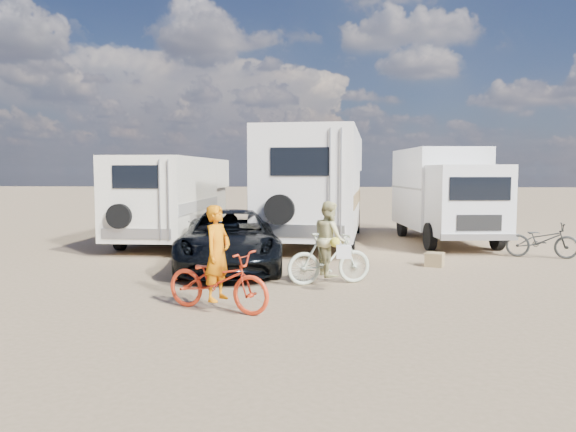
# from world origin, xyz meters

# --- Properties ---
(ground) EXTENTS (140.00, 140.00, 0.00)m
(ground) POSITION_xyz_m (0.00, 0.00, 0.00)
(ground) COLOR #907555
(ground) RESTS_ON ground
(rv_main) EXTENTS (3.51, 8.50, 3.58)m
(rv_main) POSITION_xyz_m (-0.24, 7.36, 1.79)
(rv_main) COLOR white
(rv_main) RESTS_ON ground
(rv_left) EXTENTS (2.37, 7.19, 2.76)m
(rv_left) POSITION_xyz_m (-4.94, 6.96, 1.38)
(rv_left) COLOR silver
(rv_left) RESTS_ON ground
(box_truck) EXTENTS (2.76, 6.07, 3.08)m
(box_truck) POSITION_xyz_m (3.97, 7.22, 1.54)
(box_truck) COLOR silver
(box_truck) RESTS_ON ground
(dark_suv) EXTENTS (2.99, 5.28, 1.39)m
(dark_suv) POSITION_xyz_m (-2.25, 2.08, 0.70)
(dark_suv) COLOR black
(dark_suv) RESTS_ON ground
(bike_man) EXTENTS (2.06, 1.38, 1.03)m
(bike_man) POSITION_xyz_m (-1.76, -1.94, 0.51)
(bike_man) COLOR red
(bike_man) RESTS_ON ground
(bike_woman) EXTENTS (1.86, 1.04, 1.07)m
(bike_woman) POSITION_xyz_m (0.12, 0.34, 0.54)
(bike_woman) COLOR beige
(bike_woman) RESTS_ON ground
(rider_man) EXTENTS (0.58, 0.68, 1.59)m
(rider_man) POSITION_xyz_m (-1.76, -1.94, 0.80)
(rider_man) COLOR #D36D06
(rider_man) RESTS_ON ground
(rider_woman) EXTENTS (0.79, 0.90, 1.55)m
(rider_woman) POSITION_xyz_m (0.12, 0.34, 0.77)
(rider_woman) COLOR #C7BF7E
(rider_woman) RESTS_ON ground
(bike_parked) EXTENTS (1.92, 1.07, 0.96)m
(bike_parked) POSITION_xyz_m (5.88, 4.17, 0.48)
(bike_parked) COLOR #262826
(bike_parked) RESTS_ON ground
(cooler) EXTENTS (0.62, 0.46, 0.48)m
(cooler) POSITION_xyz_m (-2.56, 2.63, 0.24)
(cooler) COLOR teal
(cooler) RESTS_ON ground
(crate) EXTENTS (0.54, 0.54, 0.34)m
(crate) POSITION_xyz_m (2.73, 2.64, 0.17)
(crate) COLOR olive
(crate) RESTS_ON ground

